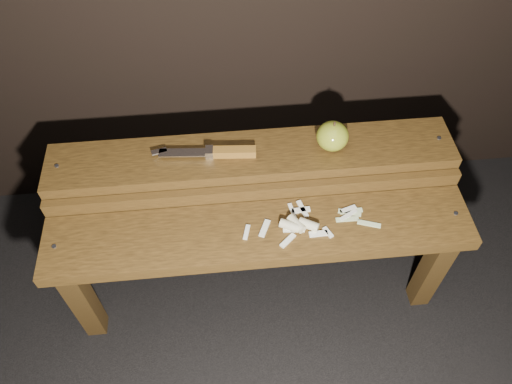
{
  "coord_description": "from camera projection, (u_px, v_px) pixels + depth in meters",
  "views": [
    {
      "loc": [
        -0.09,
        -0.81,
        1.57
      ],
      "look_at": [
        0.0,
        0.06,
        0.45
      ],
      "focal_mm": 35.0,
      "sensor_mm": 36.0,
      "label": 1
    }
  ],
  "objects": [
    {
      "name": "bench_rear_tier",
      "position": [
        253.0,
        172.0,
        1.52
      ],
      "size": [
        1.2,
        0.21,
        0.5
      ],
      "color": "#32210C",
      "rests_on": "ground"
    },
    {
      "name": "apple",
      "position": [
        332.0,
        136.0,
        1.43
      ],
      "size": [
        0.09,
        0.09,
        0.1
      ],
      "color": "olive",
      "rests_on": "bench_rear_tier"
    },
    {
      "name": "apple_scraps",
      "position": [
        304.0,
        223.0,
        1.38
      ],
      "size": [
        0.39,
        0.16,
        0.03
      ],
      "color": "beige",
      "rests_on": "bench_front_tier"
    },
    {
      "name": "ground",
      "position": [
        258.0,
        284.0,
        1.74
      ],
      "size": [
        60.0,
        60.0,
        0.0
      ],
      "primitive_type": "plane",
      "color": "black"
    },
    {
      "name": "knife",
      "position": [
        221.0,
        152.0,
        1.44
      ],
      "size": [
        0.3,
        0.06,
        0.03
      ],
      "color": "brown",
      "rests_on": "bench_rear_tier"
    },
    {
      "name": "bench_front_tier",
      "position": [
        260.0,
        246.0,
        1.43
      ],
      "size": [
        1.2,
        0.2,
        0.42
      ],
      "color": "#32210C",
      "rests_on": "ground"
    }
  ]
}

